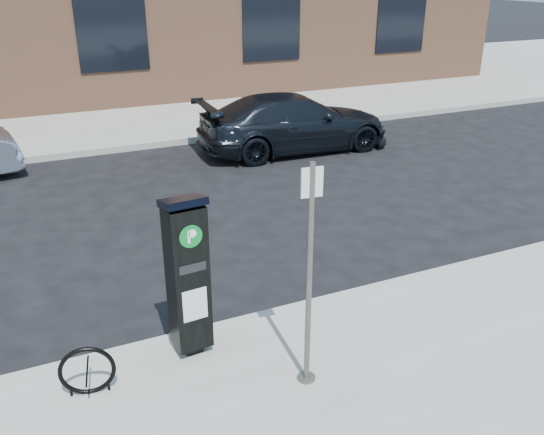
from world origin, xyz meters
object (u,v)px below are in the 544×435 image
bike_rack (87,371)px  sign_pole (309,280)px  parking_kiosk (188,275)px  car_dark (295,122)px

bike_rack → sign_pole: bearing=-8.8°
parking_kiosk → sign_pole: bearing=-50.8°
bike_rack → car_dark: bearing=60.8°
parking_kiosk → sign_pole: (0.92, -0.96, 0.22)m
car_dark → parking_kiosk: bearing=147.6°
parking_kiosk → sign_pole: 1.35m
car_dark → sign_pole: bearing=156.3°
parking_kiosk → car_dark: bearing=51.2°
parking_kiosk → car_dark: (4.66, 6.82, -0.43)m
bike_rack → parking_kiosk: bearing=23.0°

